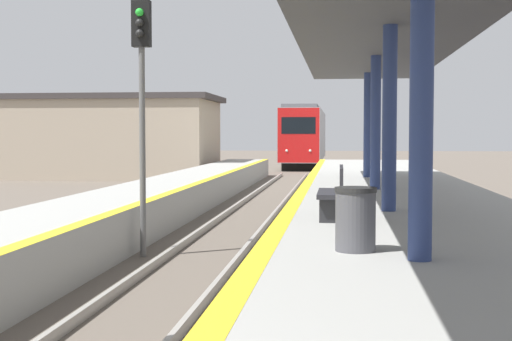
{
  "coord_description": "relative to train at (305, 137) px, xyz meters",
  "views": [
    {
      "loc": [
        2.62,
        -1.12,
        2.45
      ],
      "look_at": [
        0.24,
        19.04,
        1.39
      ],
      "focal_mm": 50.0,
      "sensor_mm": 36.0,
      "label": 1
    }
  ],
  "objects": [
    {
      "name": "signal_mid",
      "position": [
        -1.26,
        -40.11,
        1.28
      ],
      "size": [
        0.36,
        0.31,
        5.04
      ],
      "color": "#595959",
      "rests_on": "ground"
    },
    {
      "name": "bench",
      "position": [
        2.53,
        -41.25,
        -0.78
      ],
      "size": [
        0.44,
        1.56,
        0.92
      ],
      "color": "#28282D",
      "rests_on": "platform_right"
    },
    {
      "name": "station_canopy",
      "position": [
        3.56,
        -39.91,
        2.29
      ],
      "size": [
        3.87,
        26.95,
        3.77
      ],
      "color": "navy",
      "rests_on": "platform_right"
    },
    {
      "name": "train",
      "position": [
        0.0,
        0.0,
        0.0
      ],
      "size": [
        2.72,
        17.22,
        4.36
      ],
      "color": "black",
      "rests_on": "ground"
    },
    {
      "name": "trash_bin",
      "position": [
        2.82,
        -44.71,
        -0.85
      ],
      "size": [
        0.53,
        0.53,
        0.81
      ],
      "color": "#4C4C51",
      "rests_on": "platform_right"
    },
    {
      "name": "station_building",
      "position": [
        -11.24,
        -15.45,
        0.06
      ],
      "size": [
        14.37,
        6.65,
        4.53
      ],
      "color": "tan",
      "rests_on": "ground"
    }
  ]
}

